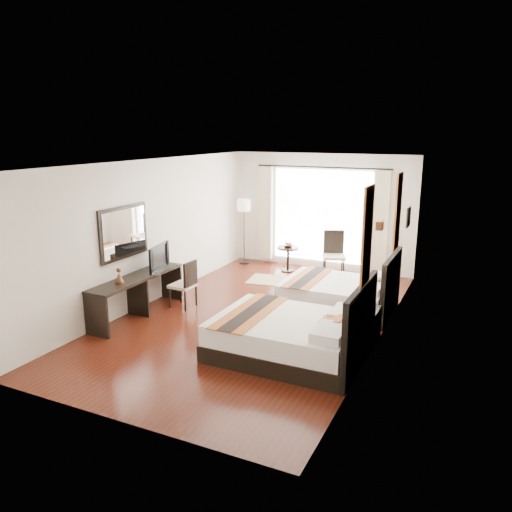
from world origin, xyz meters
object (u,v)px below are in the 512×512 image
at_px(desk_chair, 184,293).
at_px(side_table, 288,259).
at_px(vase, 363,310).
at_px(floor_lamp, 244,209).
at_px(bed_far, 341,294).
at_px(window_chair, 334,264).
at_px(table_lamp, 367,295).
at_px(bed_near, 293,335).
at_px(television, 155,257).
at_px(fruit_bowl, 288,246).
at_px(nightstand, 363,325).
at_px(console_desk, 138,296).

bearing_deg(desk_chair, side_table, -102.82).
relative_size(vase, floor_lamp, 0.08).
relative_size(bed_far, window_chair, 1.90).
distance_m(bed_far, table_lamp, 1.47).
bearing_deg(bed_near, television, 164.00).
relative_size(floor_lamp, window_chair, 1.53).
bearing_deg(fruit_bowl, nightstand, -51.53).
bearing_deg(bed_far, side_table, 133.08).
bearing_deg(table_lamp, console_desk, -169.23).
xyz_separation_m(console_desk, floor_lamp, (0.09, 4.17, 1.02)).
height_order(bed_far, fruit_bowl, bed_far).
bearing_deg(window_chair, desk_chair, -53.44).
bearing_deg(side_table, floor_lamp, 171.30).
xyz_separation_m(desk_chair, window_chair, (2.03, 3.18, 0.05)).
height_order(television, window_chair, television).
relative_size(nightstand, television, 0.68).
relative_size(bed_near, desk_chair, 2.41).
xyz_separation_m(nightstand, table_lamp, (-0.00, 0.12, 0.48)).
bearing_deg(nightstand, window_chair, 114.37).
bearing_deg(desk_chair, table_lamp, -177.47).
relative_size(bed_near, television, 2.67).
relative_size(bed_near, floor_lamp, 1.35).
bearing_deg(side_table, nightstand, -51.57).
relative_size(desk_chair, fruit_bowl, 4.05).
xyz_separation_m(bed_near, floor_lamp, (-3.10, 4.53, 1.07)).
height_order(nightstand, floor_lamp, floor_lamp).
distance_m(desk_chair, side_table, 3.34).
relative_size(nightstand, console_desk, 0.26).
height_order(console_desk, window_chair, window_chair).
xyz_separation_m(table_lamp, vase, (0.00, -0.22, -0.18)).
height_order(nightstand, television, television).
bearing_deg(table_lamp, nightstand, -89.90).
xyz_separation_m(floor_lamp, window_chair, (2.44, -0.24, -1.07)).
height_order(nightstand, vase, vase).
relative_size(bed_near, table_lamp, 6.13).
bearing_deg(side_table, table_lamp, -50.57).
bearing_deg(console_desk, television, 87.92).
bearing_deg(bed_near, bed_far, 87.93).
xyz_separation_m(bed_far, table_lamp, (0.75, -1.19, 0.45)).
bearing_deg(console_desk, side_table, 70.93).
relative_size(table_lamp, desk_chair, 0.39).
relative_size(vase, television, 0.17).
relative_size(vase, desk_chair, 0.15).
height_order(nightstand, table_lamp, table_lamp).
bearing_deg(bed_far, desk_chair, -156.62).
xyz_separation_m(table_lamp, desk_chair, (-3.52, -0.01, -0.47)).
bearing_deg(bed_near, table_lamp, 53.43).
height_order(vase, console_desk, console_desk).
height_order(bed_near, floor_lamp, floor_lamp).
bearing_deg(fruit_bowl, desk_chair, -105.10).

